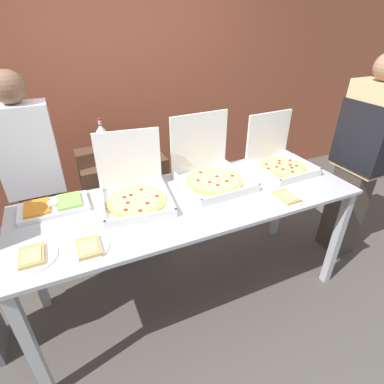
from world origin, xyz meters
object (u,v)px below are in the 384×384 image
pizza_box_near_left (279,159)px  soda_can_silver (123,137)px  paper_plate_front_left (286,197)px  person_guest_cap (36,181)px  veggie_tray (54,206)px  soda_bottle (103,141)px  soda_can_colored (125,141)px  pizza_box_far_right (135,191)px  paper_plate_front_right (89,248)px  person_server_vest (362,153)px  pizza_box_far_left (211,171)px  paper_plate_front_center (32,257)px

pizza_box_near_left → soda_can_silver: bearing=135.5°
paper_plate_front_left → person_guest_cap: 1.86m
pizza_box_near_left → veggie_tray: bearing=174.4°
soda_bottle → soda_can_colored: size_ratio=2.68×
pizza_box_far_right → soda_can_colored: pizza_box_far_right is taller
paper_plate_front_right → person_server_vest: bearing=4.8°
paper_plate_front_right → soda_can_colored: soda_can_colored is taller
pizza_box_far_left → person_guest_cap: size_ratio=0.30×
pizza_box_near_left → paper_plate_front_left: pizza_box_near_left is taller
paper_plate_front_center → soda_can_colored: soda_can_colored is taller
soda_can_silver → soda_can_colored: 0.11m
pizza_box_near_left → pizza_box_far_left: bearing=175.2°
pizza_box_near_left → soda_bottle: (-1.26, 0.72, 0.11)m
paper_plate_front_left → soda_bottle: size_ratio=0.67×
paper_plate_front_right → person_server_vest: size_ratio=0.12×
paper_plate_front_left → person_server_vest: person_server_vest is taller
pizza_box_far_right → soda_bottle: 0.74m
pizza_box_far_left → paper_plate_front_center: bearing=-165.5°
person_guest_cap → pizza_box_far_right: bearing=135.0°
paper_plate_front_left → paper_plate_front_center: (-1.57, 0.08, -0.00)m
pizza_box_far_left → soda_bottle: pizza_box_far_left is taller
pizza_box_far_left → paper_plate_front_center: pizza_box_far_left is taller
paper_plate_front_right → person_server_vest: person_server_vest is taller
paper_plate_front_right → soda_can_colored: (0.50, 1.23, 0.09)m
person_server_vest → pizza_box_near_left: bearing=73.7°
veggie_tray → paper_plate_front_left: bearing=-19.7°
paper_plate_front_center → soda_bottle: size_ratio=0.75×
pizza_box_near_left → soda_can_silver: 1.41m
pizza_box_near_left → soda_can_colored: 1.35m
soda_bottle → person_server_vest: (1.95, -0.92, -0.10)m
pizza_box_far_right → pizza_box_near_left: size_ratio=1.12×
paper_plate_front_center → soda_bottle: bearing=61.8°
paper_plate_front_center → paper_plate_front_left: bearing=-2.8°
soda_bottle → soda_can_silver: size_ratio=2.68×
veggie_tray → paper_plate_front_right: bearing=-73.2°
pizza_box_far_left → person_guest_cap: (-1.20, 0.58, -0.10)m
pizza_box_far_left → soda_can_silver: bearing=113.0°
pizza_box_far_left → paper_plate_front_left: bearing=-53.7°
pizza_box_far_left → paper_plate_front_right: pizza_box_far_left is taller
person_guest_cap → person_server_vest: (2.50, -0.81, 0.11)m
pizza_box_far_right → paper_plate_front_left: (0.94, -0.40, -0.07)m
paper_plate_front_right → paper_plate_front_left: bearing=-1.1°
pizza_box_far_right → veggie_tray: bearing=174.3°
pizza_box_near_left → veggie_tray: size_ratio=1.07×
pizza_box_far_right → soda_bottle: bearing=101.8°
paper_plate_front_right → paper_plate_front_center: same height
soda_bottle → person_guest_cap: bearing=-168.3°
paper_plate_front_right → paper_plate_front_center: (-0.28, 0.05, -0.00)m
pizza_box_far_right → pizza_box_near_left: (1.20, 0.01, -0.00)m
pizza_box_far_left → pizza_box_near_left: 0.61m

